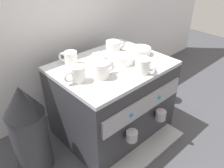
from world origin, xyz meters
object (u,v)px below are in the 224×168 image
ceramic_cup_2 (102,70)px  ceramic_cup_5 (77,74)px  espresso_machine (113,99)px  ceramic_cup_0 (70,58)px  ceramic_cup_4 (99,61)px  ceramic_cup_1 (114,46)px  ceramic_bowl_0 (141,51)px  ceramic_bowl_1 (123,59)px  ceramic_cup_3 (144,66)px  milk_pitcher (167,92)px  coffee_grinder (28,129)px

ceramic_cup_2 → ceramic_cup_5: bearing=157.5°
espresso_machine → ceramic_cup_5: bearing=-176.5°
ceramic_cup_0 → ceramic_cup_4: size_ratio=0.81×
ceramic_cup_1 → ceramic_cup_4: size_ratio=0.96×
ceramic_bowl_0 → ceramic_bowl_1: (-0.15, -0.01, 0.00)m
ceramic_bowl_0 → ceramic_bowl_1: 0.15m
ceramic_cup_3 → ceramic_bowl_0: bearing=44.5°
ceramic_cup_0 → ceramic_cup_4: ceramic_cup_0 is taller
ceramic_cup_4 → ceramic_cup_5: 0.16m
ceramic_bowl_0 → milk_pitcher: (0.27, -0.04, -0.37)m
ceramic_cup_2 → milk_pitcher: (0.59, 0.01, -0.39)m
ceramic_cup_2 → ceramic_cup_0: bearing=99.1°
coffee_grinder → ceramic_bowl_0: bearing=-5.9°
ceramic_bowl_1 → milk_pitcher: 0.56m
ceramic_cup_5 → ceramic_cup_3: bearing=-27.6°
milk_pitcher → ceramic_cup_2: bearing=-179.2°
ceramic_cup_1 → ceramic_cup_2: bearing=-143.8°
espresso_machine → ceramic_cup_4: 0.26m
milk_pitcher → ceramic_bowl_0: bearing=172.1°
ceramic_cup_5 → coffee_grinder: (-0.24, 0.07, -0.22)m
ceramic_cup_1 → ceramic_cup_3: bearing=-103.1°
ceramic_cup_1 → ceramic_bowl_1: (-0.06, -0.14, -0.01)m
ceramic_cup_2 → ceramic_cup_5: ceramic_cup_2 is taller
ceramic_cup_3 → ceramic_bowl_0: ceramic_cup_3 is taller
ceramic_cup_0 → ceramic_bowl_1: bearing=-40.1°
ceramic_cup_4 → coffee_grinder: (-0.40, 0.03, -0.22)m
ceramic_cup_5 → ceramic_bowl_0: (0.43, 0.00, -0.02)m
ceramic_cup_2 → ceramic_bowl_1: (0.17, 0.03, -0.02)m
ceramic_cup_0 → ceramic_cup_5: bearing=-113.7°
ceramic_bowl_0 → ceramic_bowl_1: size_ratio=1.03×
ceramic_cup_0 → ceramic_cup_1: size_ratio=0.84×
ceramic_bowl_1 → milk_pitcher: size_ratio=0.81×
ceramic_cup_5 → milk_pitcher: (0.69, -0.03, -0.39)m
ceramic_cup_2 → ceramic_cup_5: size_ratio=1.13×
coffee_grinder → ceramic_cup_3: bearing=-22.7°
ceramic_cup_3 → milk_pitcher: 0.58m
ceramic_cup_4 → ceramic_cup_5: (-0.16, -0.04, 0.00)m
ceramic_cup_5 → coffee_grinder: bearing=163.5°
ceramic_cup_1 → ceramic_cup_0: bearing=173.1°
espresso_machine → ceramic_cup_2: ceramic_cup_2 is taller
ceramic_cup_1 → ceramic_bowl_0: (0.09, -0.13, -0.01)m
ceramic_cup_1 → milk_pitcher: 0.55m
ceramic_cup_2 → ceramic_bowl_1: size_ratio=1.11×
ceramic_cup_4 → ceramic_cup_5: ceramic_cup_5 is taller
espresso_machine → ceramic_cup_5: size_ratio=5.66×
ceramic_cup_0 → milk_pitcher: ceramic_cup_0 is taller
ceramic_cup_0 → ceramic_bowl_1: ceramic_cup_0 is taller
ceramic_cup_3 → coffee_grinder: 0.60m
milk_pitcher → ceramic_cup_3: bearing=-165.2°
ceramic_cup_5 → ceramic_bowl_1: 0.28m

